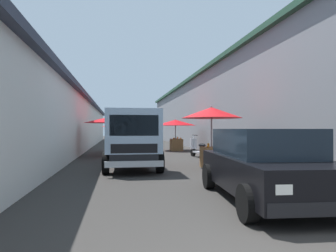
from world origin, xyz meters
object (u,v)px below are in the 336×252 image
object	(u,v)px
hatchback_car	(265,164)
fruit_stall_far_right	(211,119)
vendor_by_crates	(142,139)
plastic_stool	(122,152)
fruit_stall_far_left	(124,125)
fruit_stall_near_right	(176,126)
fruit_stall_near_left	(111,125)
delivery_truck	(132,141)
parked_scooter	(199,149)

from	to	relation	value
hatchback_car	fruit_stall_far_right	bearing A→B (deg)	-6.15
vendor_by_crates	plastic_stool	size ratio (longest dim) A/B	3.66
fruit_stall_far_left	fruit_stall_near_right	size ratio (longest dim) A/B	1.01
fruit_stall_far_right	fruit_stall_near_right	distance (m)	8.70
fruit_stall_near_left	fruit_stall_near_right	xyz separation A→B (m)	(3.47, -4.18, 0.01)
fruit_stall_far_left	fruit_stall_near_right	xyz separation A→B (m)	(0.28, -3.43, -0.03)
vendor_by_crates	plastic_stool	bearing A→B (deg)	147.63
delivery_truck	fruit_stall_near_left	bearing A→B (deg)	8.68
fruit_stall_far_left	plastic_stool	size ratio (longest dim) A/B	6.40
fruit_stall_far_right	delivery_truck	world-z (taller)	fruit_stall_far_right
hatchback_car	plastic_stool	xyz separation A→B (m)	(8.71, 2.75, -0.41)
fruit_stall_far_right	fruit_stall_near_left	xyz separation A→B (m)	(5.22, 3.86, -0.18)
fruit_stall_far_left	hatchback_car	size ratio (longest dim) A/B	0.69
fruit_stall_near_right	hatchback_car	size ratio (longest dim) A/B	0.69
delivery_truck	plastic_stool	xyz separation A→B (m)	(3.92, 0.31, -0.71)
fruit_stall_near_left	plastic_stool	size ratio (longest dim) A/B	6.22
fruit_stall_near_left	plastic_stool	distance (m)	2.22
fruit_stall_near_right	parked_scooter	xyz separation A→B (m)	(-4.90, -0.22, -1.19)
fruit_stall_far_left	parked_scooter	world-z (taller)	fruit_stall_far_left
hatchback_car	vendor_by_crates	world-z (taller)	vendor_by_crates
fruit_stall_near_right	plastic_stool	xyz separation A→B (m)	(-5.18, 3.63, -1.31)
fruit_stall_far_right	plastic_stool	world-z (taller)	fruit_stall_far_right
parked_scooter	plastic_stool	bearing A→B (deg)	94.11
parked_scooter	fruit_stall_near_right	bearing A→B (deg)	2.58
fruit_stall_near_right	delivery_truck	world-z (taller)	fruit_stall_near_right
fruit_stall_near_left	plastic_stool	world-z (taller)	fruit_stall_near_left
fruit_stall_far_right	parked_scooter	world-z (taller)	fruit_stall_far_right
delivery_truck	parked_scooter	distance (m)	5.52
fruit_stall_near_right	fruit_stall_far_right	bearing A→B (deg)	177.86
fruit_stall_far_right	fruit_stall_near_left	world-z (taller)	fruit_stall_far_right
parked_scooter	hatchback_car	bearing A→B (deg)	172.99
plastic_stool	parked_scooter	bearing A→B (deg)	-85.89
hatchback_car	delivery_truck	distance (m)	5.39
vendor_by_crates	fruit_stall_far_right	bearing A→B (deg)	-157.09
fruit_stall_near_left	fruit_stall_near_right	bearing A→B (deg)	-50.29
fruit_stall_near_left	parked_scooter	bearing A→B (deg)	-108.05
fruit_stall_far_right	hatchback_car	xyz separation A→B (m)	(-5.21, 0.56, -1.07)
fruit_stall_far_left	fruit_stall_near_left	bearing A→B (deg)	166.71
delivery_truck	parked_scooter	size ratio (longest dim) A/B	2.96
fruit_stall_near_left	plastic_stool	bearing A→B (deg)	-162.19
fruit_stall_far_right	vendor_by_crates	world-z (taller)	fruit_stall_far_right
vendor_by_crates	plastic_stool	distance (m)	2.13
hatchback_car	delivery_truck	xyz separation A→B (m)	(4.80, 2.44, 0.30)
fruit_stall_near_left	vendor_by_crates	size ratio (longest dim) A/B	1.70
vendor_by_crates	delivery_truck	bearing A→B (deg)	172.08
fruit_stall_far_left	hatchback_car	distance (m)	13.88
fruit_stall_far_left	parked_scooter	size ratio (longest dim) A/B	1.67
fruit_stall_near_left	delivery_truck	world-z (taller)	fruit_stall_near_left
fruit_stall_near_left	fruit_stall_near_right	world-z (taller)	fruit_stall_near_left
parked_scooter	fruit_stall_far_left	bearing A→B (deg)	38.25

